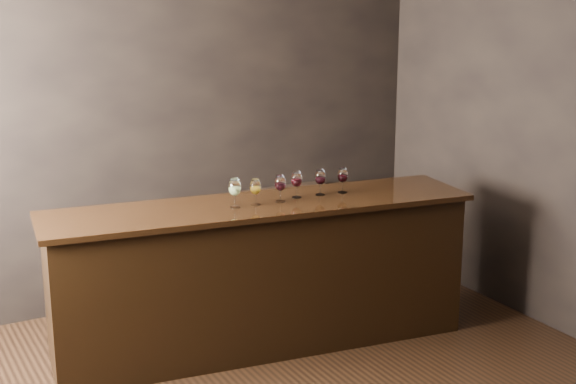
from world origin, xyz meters
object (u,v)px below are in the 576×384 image
glass_red_a (280,184)px  glass_red_b (297,180)px  glass_amber (255,187)px  glass_red_c (320,178)px  bar_counter (261,278)px  glass_red_d (343,176)px  glass_white (235,188)px  back_bar_shelf (212,249)px

glass_red_a → glass_red_b: (0.15, 0.05, 0.00)m
glass_amber → glass_red_c: (0.52, 0.02, 0.00)m
bar_counter → glass_red_c: glass_red_c is taller
glass_red_d → glass_amber: bearing=-179.7°
glass_white → glass_red_d: size_ratio=1.09×
back_bar_shelf → glass_red_b: 1.27m
glass_red_b → glass_red_c: bearing=-5.6°
back_bar_shelf → glass_red_c: 1.32m
back_bar_shelf → glass_red_c: (0.40, -1.01, 0.75)m
glass_amber → glass_red_d: glass_red_d is taller
glass_amber → glass_red_c: 0.52m
back_bar_shelf → glass_red_d: glass_red_d is taller
glass_white → glass_red_a: bearing=-2.4°
back_bar_shelf → glass_red_a: (0.07, -1.04, 0.76)m
bar_counter → glass_amber: (-0.05, -0.03, 0.65)m
bar_counter → glass_red_b: glass_red_b is taller
glass_red_b → glass_white: bearing=-176.2°
glass_red_c → bar_counter: bearing=179.3°
glass_red_b → glass_red_d: (0.35, -0.04, -0.00)m
glass_white → glass_red_b: (0.48, 0.03, -0.01)m
back_bar_shelf → glass_red_b: size_ratio=11.99×
back_bar_shelf → glass_red_d: bearing=-60.9°
glass_amber → glass_red_b: (0.34, 0.04, 0.00)m
back_bar_shelf → glass_red_a: size_ratio=12.02×
glass_white → glass_red_b: bearing=3.8°
glass_red_b → glass_red_d: 0.36m
glass_white → glass_red_a: size_ratio=1.07×
glass_red_b → glass_red_d: size_ratio=1.02×
bar_counter → glass_white: bearing=-166.5°
glass_amber → glass_red_a: 0.18m
glass_red_c → back_bar_shelf: bearing=111.5°
glass_red_a → glass_red_c: bearing=4.9°
glass_white → back_bar_shelf: bearing=75.4°
glass_red_b → glass_red_c: 0.18m
glass_amber → glass_red_d: bearing=0.3°
bar_counter → glass_red_c: size_ratio=15.51×
glass_white → glass_red_d: 0.84m
glass_white → glass_red_c: size_ratio=1.08×
glass_red_a → glass_red_c: glass_red_a is taller
glass_red_a → glass_white: bearing=177.6°
bar_counter → glass_white: glass_white is taller
glass_red_a → glass_red_c: size_ratio=1.01×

